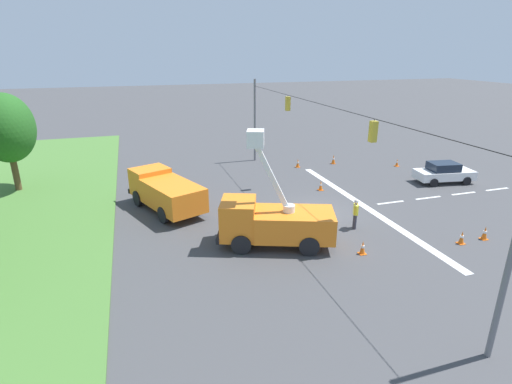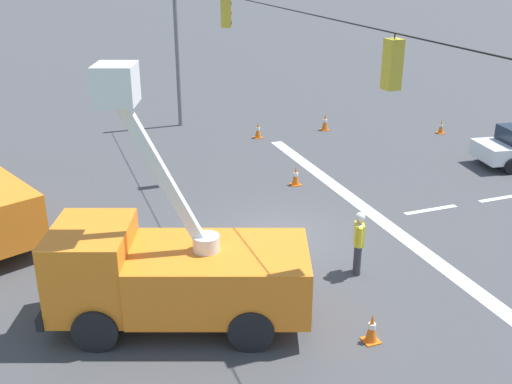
# 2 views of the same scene
# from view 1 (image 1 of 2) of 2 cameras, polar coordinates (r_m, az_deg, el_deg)

# --- Properties ---
(ground_plane) EXTENTS (200.00, 200.00, 0.00)m
(ground_plane) POSITION_cam_1_polar(r_m,az_deg,el_deg) (25.19, 8.64, -2.82)
(ground_plane) COLOR #424244
(lane_markings) EXTENTS (17.60, 15.25, 0.01)m
(lane_markings) POSITION_cam_1_polar(r_m,az_deg,el_deg) (27.56, 17.78, -1.56)
(lane_markings) COLOR silver
(lane_markings) RESTS_ON ground
(signal_gantry) EXTENTS (26.20, 0.33, 7.20)m
(signal_gantry) POSITION_cam_1_polar(r_m,az_deg,el_deg) (23.91, 9.15, 6.64)
(signal_gantry) COLOR slate
(signal_gantry) RESTS_ON ground
(tree_far_east) EXTENTS (4.24, 3.65, 6.89)m
(tree_far_east) POSITION_cam_1_polar(r_m,az_deg,el_deg) (32.24, -32.10, 7.71)
(tree_far_east) COLOR brown
(tree_far_east) RESTS_ON ground
(utility_truck_bucket_lift) EXTENTS (4.20, 6.29, 5.97)m
(utility_truck_bucket_lift) POSITION_cam_1_polar(r_m,az_deg,el_deg) (20.31, 2.41, -4.03)
(utility_truck_bucket_lift) COLOR orange
(utility_truck_bucket_lift) RESTS_ON ground
(utility_truck_support_near) EXTENTS (6.67, 4.54, 2.25)m
(utility_truck_support_near) POSITION_cam_1_polar(r_m,az_deg,el_deg) (25.49, -12.87, 0.16)
(utility_truck_support_near) COLOR orange
(utility_truck_support_near) RESTS_ON ground
(sedan_white) EXTENTS (2.39, 4.51, 1.56)m
(sedan_white) POSITION_cam_1_polar(r_m,az_deg,el_deg) (33.37, 25.25, 2.54)
(sedan_white) COLOR white
(sedan_white) RESTS_ON ground
(road_worker) EXTENTS (0.61, 0.38, 1.77)m
(road_worker) POSITION_cam_1_polar(r_m,az_deg,el_deg) (22.97, 14.03, -2.77)
(road_worker) COLOR #383842
(road_worker) RESTS_ON ground
(traffic_cone_foreground_left) EXTENTS (0.36, 0.36, 0.75)m
(traffic_cone_foreground_left) POSITION_cam_1_polar(r_m,az_deg,el_deg) (34.51, 6.00, 4.13)
(traffic_cone_foreground_left) COLOR orange
(traffic_cone_foreground_left) RESTS_ON ground
(traffic_cone_foreground_right) EXTENTS (0.36, 0.36, 0.70)m
(traffic_cone_foreground_right) POSITION_cam_1_polar(r_m,az_deg,el_deg) (20.51, 14.99, -7.68)
(traffic_cone_foreground_right) COLOR orange
(traffic_cone_foreground_right) RESTS_ON ground
(traffic_cone_mid_left) EXTENTS (0.36, 0.36, 0.73)m
(traffic_cone_mid_left) POSITION_cam_1_polar(r_m,az_deg,el_deg) (28.99, 9.24, 0.93)
(traffic_cone_mid_left) COLOR orange
(traffic_cone_mid_left) RESTS_ON ground
(traffic_cone_lane_edge_a) EXTENTS (0.36, 0.36, 0.71)m
(traffic_cone_lane_edge_a) POSITION_cam_1_polar(r_m,az_deg,el_deg) (23.40, 27.33, -5.80)
(traffic_cone_lane_edge_a) COLOR orange
(traffic_cone_lane_edge_a) RESTS_ON ground
(traffic_cone_lane_edge_b) EXTENTS (0.36, 0.36, 0.74)m
(traffic_cone_lane_edge_b) POSITION_cam_1_polar(r_m,az_deg,el_deg) (24.50, 29.88, -5.09)
(traffic_cone_lane_edge_b) COLOR orange
(traffic_cone_lane_edge_b) RESTS_ON ground
(traffic_cone_far_left) EXTENTS (0.36, 0.36, 0.65)m
(traffic_cone_far_left) POSITION_cam_1_polar(r_m,az_deg,el_deg) (36.74, 19.50, 3.97)
(traffic_cone_far_left) COLOR orange
(traffic_cone_far_left) RESTS_ON ground
(traffic_cone_far_right) EXTENTS (0.36, 0.36, 0.81)m
(traffic_cone_far_right) POSITION_cam_1_polar(r_m,az_deg,el_deg) (36.05, 11.01, 4.61)
(traffic_cone_far_right) COLOR orange
(traffic_cone_far_right) RESTS_ON ground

